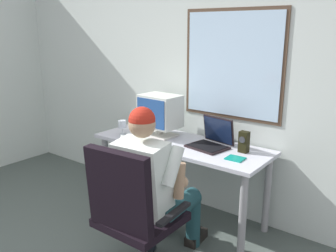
# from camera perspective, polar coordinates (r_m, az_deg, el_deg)

# --- Properties ---
(wall_rear) EXTENTS (4.79, 0.08, 2.52)m
(wall_rear) POSITION_cam_1_polar(r_m,az_deg,el_deg) (3.69, 1.94, 7.29)
(wall_rear) COLOR silver
(wall_rear) RESTS_ON ground
(desk) EXTENTS (1.68, 0.62, 0.75)m
(desk) POSITION_cam_1_polar(r_m,az_deg,el_deg) (3.39, 1.98, -4.33)
(desk) COLOR #949497
(desk) RESTS_ON ground
(office_chair) EXTENTS (0.64, 0.58, 1.02)m
(office_chair) POSITION_cam_1_polar(r_m,az_deg,el_deg) (2.59, -5.90, -12.77)
(office_chair) COLOR black
(office_chair) RESTS_ON ground
(person_seated) EXTENTS (0.55, 0.81, 1.26)m
(person_seated) POSITION_cam_1_polar(r_m,az_deg,el_deg) (2.75, -2.25, -8.95)
(person_seated) COLOR #1B3F44
(person_seated) RESTS_ON ground
(crt_monitor) EXTENTS (0.39, 0.29, 0.41)m
(crt_monitor) POSITION_cam_1_polar(r_m,az_deg,el_deg) (3.49, -1.25, 2.23)
(crt_monitor) COLOR beige
(crt_monitor) RESTS_ON desk
(laptop) EXTENTS (0.38, 0.35, 0.26)m
(laptop) POSITION_cam_1_polar(r_m,az_deg,el_deg) (3.24, 6.99, -2.05)
(laptop) COLOR black
(laptop) RESTS_ON desk
(wine_glass) EXTENTS (0.08, 0.08, 0.14)m
(wine_glass) POSITION_cam_1_polar(r_m,az_deg,el_deg) (3.61, -7.22, 0.18)
(wine_glass) COLOR silver
(wine_glass) RESTS_ON desk
(desk_speaker) EXTENTS (0.08, 0.07, 0.18)m
(desk_speaker) POSITION_cam_1_polar(r_m,az_deg,el_deg) (3.13, 11.85, -2.46)
(desk_speaker) COLOR black
(desk_speaker) RESTS_ON desk
(cd_case) EXTENTS (0.15, 0.13, 0.01)m
(cd_case) POSITION_cam_1_polar(r_m,az_deg,el_deg) (2.98, 10.53, -5.04)
(cd_case) COLOR #129382
(cd_case) RESTS_ON desk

